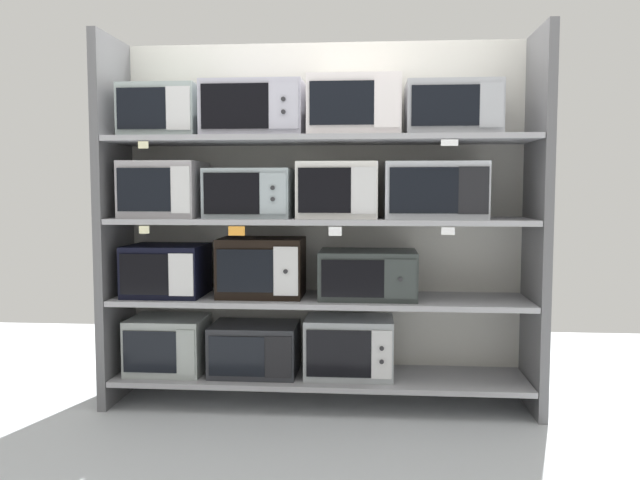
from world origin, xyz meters
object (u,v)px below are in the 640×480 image
microwave_10 (163,112)px  microwave_11 (255,110)px  microwave_2 (349,347)px  microwave_13 (452,110)px  microwave_0 (168,344)px  microwave_3 (167,270)px  microwave_6 (165,190)px  microwave_7 (250,193)px  microwave_12 (355,108)px  microwave_9 (435,190)px  microwave_5 (368,274)px  microwave_4 (262,267)px  microwave_8 (338,190)px  microwave_1 (255,349)px

microwave_10 → microwave_11: microwave_11 is taller
microwave_2 → microwave_13: microwave_13 is taller
microwave_0 → microwave_11: 1.44m
microwave_3 → microwave_6: size_ratio=1.02×
microwave_10 → microwave_13: size_ratio=0.86×
microwave_7 → microwave_12: bearing=0.0°
microwave_0 → microwave_9: (1.53, -0.00, 0.90)m
microwave_7 → microwave_10: size_ratio=1.12×
microwave_6 → microwave_10: size_ratio=0.99×
microwave_2 → microwave_11: bearing=-180.0°
microwave_5 → microwave_13: bearing=0.0°
microwave_5 → microwave_3: bearing=-180.0°
microwave_2 → microwave_9: bearing=0.0°
microwave_4 → microwave_13: bearing=-0.0°
microwave_9 → microwave_10: size_ratio=1.28×
microwave_2 → microwave_10: (-1.06, 0.00, 1.33)m
microwave_7 → microwave_13: bearing=0.0°
microwave_2 → microwave_5: microwave_5 is taller
microwave_7 → microwave_11: 0.47m
microwave_0 → microwave_12: microwave_12 is taller
microwave_3 → microwave_12: (1.08, 0.00, 0.92)m
microwave_8 → microwave_10: (-0.99, 0.00, 0.44)m
microwave_0 → microwave_1: microwave_0 is taller
microwave_1 → microwave_5: size_ratio=0.91×
microwave_4 → microwave_9: 1.06m
microwave_4 → microwave_6: microwave_6 is taller
microwave_2 → microwave_8: microwave_8 is taller
microwave_2 → microwave_12: microwave_12 is taller
microwave_3 → microwave_6: 0.46m
microwave_1 → microwave_5: 0.78m
microwave_5 → microwave_8: (-0.17, -0.00, 0.47)m
microwave_5 → microwave_10: 1.48m
microwave_0 → microwave_13: 2.09m
microwave_6 → microwave_7: microwave_6 is taller
microwave_10 → microwave_12: (1.08, 0.00, 0.01)m
microwave_1 → microwave_4: (0.04, 0.00, 0.47)m
microwave_4 → microwave_6: bearing=-180.0°
microwave_5 → microwave_6: (-1.16, 0.00, 0.48)m
microwave_10 → microwave_6: bearing=177.3°
microwave_4 → microwave_5: 0.61m
microwave_5 → microwave_11: size_ratio=0.97×
microwave_11 → microwave_8: bearing=0.0°
microwave_6 → microwave_11: microwave_11 is taller
microwave_6 → microwave_11: (0.53, -0.00, 0.44)m
microwave_4 → microwave_9: (0.97, -0.00, 0.44)m
microwave_8 → microwave_5: bearing=0.0°
microwave_9 → microwave_12: microwave_12 is taller
microwave_10 → microwave_9: bearing=-0.0°
microwave_4 → microwave_7: size_ratio=0.99×
microwave_5 → microwave_7: (-0.67, -0.00, 0.46)m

